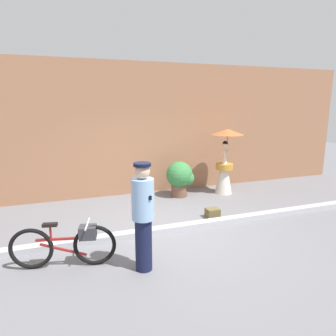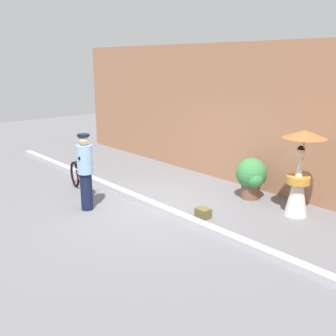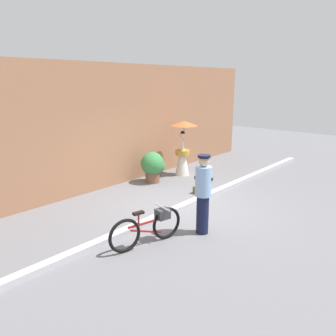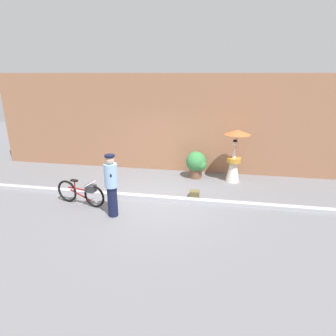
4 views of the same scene
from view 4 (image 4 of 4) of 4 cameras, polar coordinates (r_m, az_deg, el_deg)
ground_plane at (r=8.69m, az=-2.83°, el=-6.35°), size 30.00×30.00×0.00m
building_wall at (r=11.00m, az=0.56°, el=8.99°), size 14.00×0.40×3.66m
sidewalk_curb at (r=8.66m, az=-2.83°, el=-5.99°), size 14.00×0.20×0.12m
bicycle_near_officer at (r=8.57m, az=-16.89°, el=-4.72°), size 1.62×0.53×0.74m
person_officer at (r=7.53m, az=-11.30°, el=-3.19°), size 0.34×0.37×1.70m
person_with_parasol at (r=10.06m, az=13.22°, el=2.55°), size 0.88×0.88×1.85m
potted_plant_by_door at (r=10.32m, az=5.74°, el=0.93°), size 0.75×0.73×0.98m
backpack_on_pavement at (r=8.83m, az=5.32°, el=-5.19°), size 0.29×0.24×0.21m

